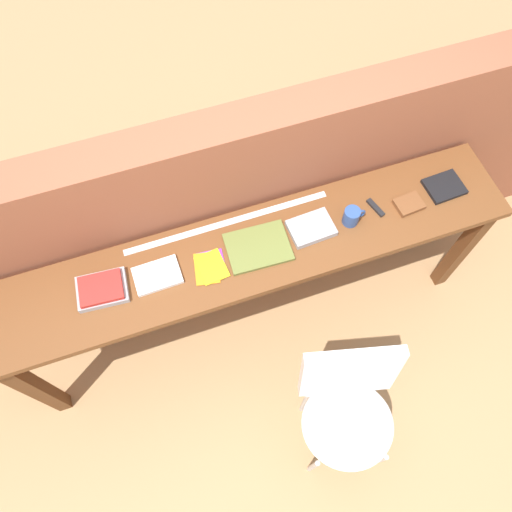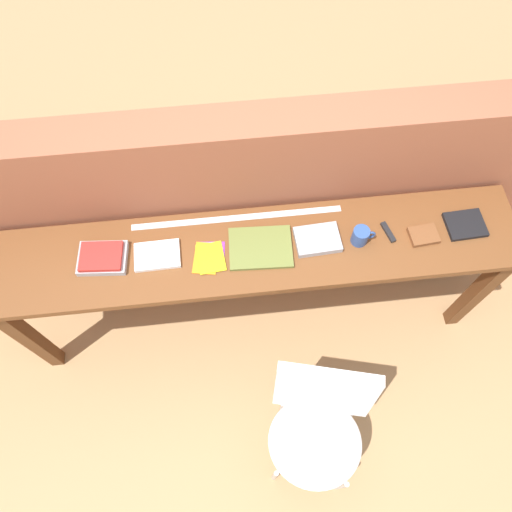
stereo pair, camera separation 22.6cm
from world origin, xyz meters
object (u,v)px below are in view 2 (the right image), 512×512
object	(u,v)px
book_open_centre	(261,248)
leather_journal_brown	(424,235)
multitool_folded	(388,232)
magazine_cycling	(157,255)
book_stack_leftmost	(102,258)
pamphlet_pile_colourful	(209,257)
mug	(361,236)
chair_white_moulded	(318,424)
book_repair_rightmost	(465,225)

from	to	relation	value
book_open_centre	leather_journal_brown	bearing A→B (deg)	1.50
multitool_folded	book_open_centre	bearing A→B (deg)	-178.25
magazine_cycling	book_stack_leftmost	bearing A→B (deg)	177.04
pamphlet_pile_colourful	leather_journal_brown	world-z (taller)	leather_journal_brown
book_open_centre	mug	xyz separation A→B (m)	(0.46, -0.01, 0.04)
pamphlet_pile_colourful	book_open_centre	world-z (taller)	book_open_centre
chair_white_moulded	book_stack_leftmost	bearing A→B (deg)	139.54
leather_journal_brown	book_repair_rightmost	size ratio (longest dim) A/B	0.73
chair_white_moulded	mug	bearing A→B (deg)	69.72
book_stack_leftmost	mug	world-z (taller)	mug
chair_white_moulded	book_stack_leftmost	world-z (taller)	book_stack_leftmost
multitool_folded	leather_journal_brown	xyz separation A→B (m)	(0.16, -0.04, 0.00)
multitool_folded	book_repair_rightmost	bearing A→B (deg)	-0.14
leather_journal_brown	book_repair_rightmost	distance (m)	0.21
magazine_cycling	book_open_centre	size ratio (longest dim) A/B	0.72
book_stack_leftmost	book_open_centre	xyz separation A→B (m)	(0.72, -0.02, -0.02)
pamphlet_pile_colourful	leather_journal_brown	bearing A→B (deg)	0.20
book_open_centre	leather_journal_brown	xyz separation A→B (m)	(0.76, -0.02, 0.00)
magazine_cycling	leather_journal_brown	bearing A→B (deg)	-2.48
book_open_centre	book_stack_leftmost	bearing A→B (deg)	-178.63
chair_white_moulded	multitool_folded	xyz separation A→B (m)	(0.42, 0.77, 0.36)
chair_white_moulded	book_repair_rightmost	distance (m)	1.16
pamphlet_pile_colourful	book_open_centre	xyz separation A→B (m)	(0.24, 0.02, 0.00)
chair_white_moulded	pamphlet_pile_colourful	xyz separation A→B (m)	(-0.42, 0.73, 0.36)
chair_white_moulded	mug	world-z (taller)	mug
book_stack_leftmost	multitool_folded	world-z (taller)	book_stack_leftmost
book_stack_leftmost	leather_journal_brown	xyz separation A→B (m)	(1.48, -0.04, -0.01)
pamphlet_pile_colourful	multitool_folded	xyz separation A→B (m)	(0.84, 0.04, 0.00)
magazine_cycling	book_repair_rightmost	size ratio (longest dim) A/B	1.15
magazine_cycling	book_open_centre	distance (m)	0.47
multitool_folded	leather_journal_brown	distance (m)	0.16
pamphlet_pile_colourful	book_repair_rightmost	bearing A→B (deg)	1.84
multitool_folded	book_stack_leftmost	bearing A→B (deg)	179.99
pamphlet_pile_colourful	book_open_centre	distance (m)	0.24
book_stack_leftmost	leather_journal_brown	world-z (taller)	book_stack_leftmost
chair_white_moulded	book_repair_rightmost	bearing A→B (deg)	44.38
book_open_centre	multitool_folded	xyz separation A→B (m)	(0.60, 0.02, -0.00)
magazine_cycling	multitool_folded	world-z (taller)	magazine_cycling
magazine_cycling	book_open_centre	xyz separation A→B (m)	(0.47, -0.01, -0.00)
book_repair_rightmost	book_open_centre	bearing A→B (deg)	178.43
pamphlet_pile_colourful	chair_white_moulded	bearing A→B (deg)	-59.91
magazine_cycling	pamphlet_pile_colourful	bearing A→B (deg)	-8.97
book_stack_leftmost	pamphlet_pile_colourful	bearing A→B (deg)	-4.78
book_open_centre	multitool_folded	world-z (taller)	book_open_centre
chair_white_moulded	leather_journal_brown	xyz separation A→B (m)	(0.58, 0.73, 0.37)
book_stack_leftmost	book_repair_rightmost	world-z (taller)	book_stack_leftmost
chair_white_moulded	book_repair_rightmost	size ratio (longest dim) A/B	4.98
multitool_folded	book_repair_rightmost	size ratio (longest dim) A/B	0.61
mug	multitool_folded	distance (m)	0.15
book_stack_leftmost	book_open_centre	world-z (taller)	book_stack_leftmost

